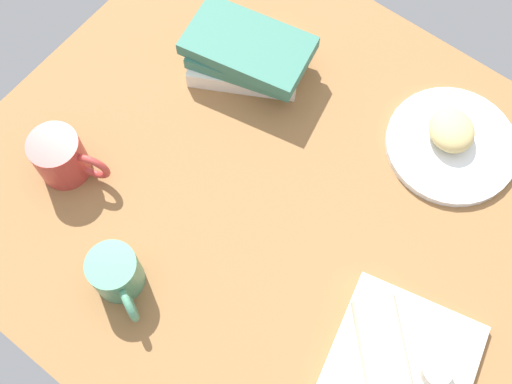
{
  "coord_description": "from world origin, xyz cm",
  "views": [
    {
      "loc": [
        19.65,
        -36.24,
        105.48
      ],
      "look_at": [
        -6.15,
        -2.67,
        7.0
      ],
      "focal_mm": 45.24,
      "sensor_mm": 36.0,
      "label": 1
    }
  ],
  "objects": [
    {
      "name": "breakfast_wrap",
      "position": [
        24.59,
        -12.02,
        9.03
      ],
      "size": [
        15.32,
        15.43,
        6.86
      ],
      "primitive_type": "cylinder",
      "rotation": [
        1.57,
        0.0,
        3.92
      ],
      "color": "beige",
      "rests_on": "square_plate"
    },
    {
      "name": "sauce_cup",
      "position": [
        32.8,
        -9.39,
        7.05
      ],
      "size": [
        4.46,
        4.46,
        2.71
      ],
      "color": "silver",
      "rests_on": "square_plate"
    },
    {
      "name": "square_plate",
      "position": [
        28.24,
        -10.85,
        4.8
      ],
      "size": [
        25.48,
        25.48,
        1.6
      ],
      "primitive_type": "cube",
      "rotation": [
        0.0,
        0.0,
        0.22
      ],
      "color": "silver",
      "rests_on": "dining_table"
    },
    {
      "name": "round_plate",
      "position": [
        15.01,
        26.17,
        4.7
      ],
      "size": [
        23.06,
        23.06,
        1.4
      ],
      "primitive_type": "cylinder",
      "color": "white",
      "rests_on": "dining_table"
    },
    {
      "name": "second_mug",
      "position": [
        -14.48,
        -27.45,
        8.36
      ],
      "size": [
        11.92,
        8.27,
        8.51
      ],
      "color": "#4C8C6B",
      "rests_on": "dining_table"
    },
    {
      "name": "dining_table",
      "position": [
        0.0,
        0.0,
        2.0
      ],
      "size": [
        110.0,
        90.0,
        4.0
      ],
      "primitive_type": "cube",
      "color": "olive",
      "rests_on": "ground"
    },
    {
      "name": "coffee_mug",
      "position": [
        -35.43,
        -18.04,
        8.71
      ],
      "size": [
        13.19,
        8.62,
        9.2
      ],
      "color": "#B23833",
      "rests_on": "dining_table"
    },
    {
      "name": "book_stack",
      "position": [
        -23.51,
        17.38,
        8.47
      ],
      "size": [
        24.37,
        20.09,
        8.68
      ],
      "color": "silver",
      "rests_on": "dining_table"
    },
    {
      "name": "scone_pastry",
      "position": [
        13.72,
        26.89,
        7.61
      ],
      "size": [
        11.71,
        11.63,
        4.42
      ],
      "primitive_type": "ellipsoid",
      "rotation": [
        0.0,
        0.0,
        2.41
      ],
      "color": "tan",
      "rests_on": "round_plate"
    }
  ]
}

